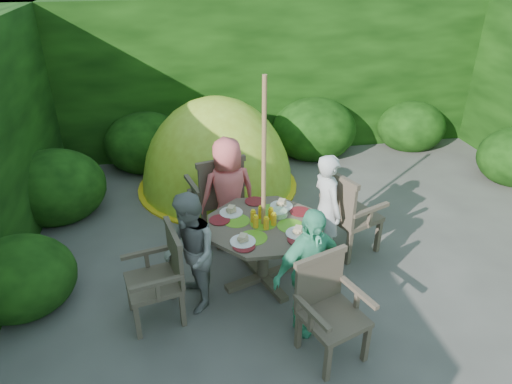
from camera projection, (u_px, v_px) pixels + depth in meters
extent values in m
plane|color=#4D4944|center=(349.00, 276.00, 4.97)|extent=(60.00, 60.00, 0.00)
cube|color=black|center=(272.00, 73.00, 7.84)|extent=(9.00, 1.00, 2.50)
cylinder|color=#44392D|center=(263.00, 253.00, 4.77)|extent=(0.12, 0.12, 0.66)
cube|color=#44392D|center=(263.00, 276.00, 4.92)|extent=(0.86, 0.37, 0.06)
cube|color=#44392D|center=(263.00, 276.00, 4.92)|extent=(0.37, 0.86, 0.06)
cylinder|color=#44392D|center=(263.00, 225.00, 4.61)|extent=(1.53, 1.53, 0.04)
cylinder|color=#5BA81C|center=(253.00, 238.00, 4.37)|extent=(0.27, 0.27, 0.00)
cylinder|color=#5BA81C|center=(291.00, 226.00, 4.56)|extent=(0.27, 0.27, 0.00)
cylinder|color=#5BA81C|center=(237.00, 221.00, 4.64)|extent=(0.27, 0.27, 0.00)
cylinder|color=#5BA81C|center=(272.00, 210.00, 4.82)|extent=(0.27, 0.27, 0.00)
cylinder|color=#5BA81C|center=(263.00, 223.00, 4.60)|extent=(0.27, 0.27, 0.00)
cylinder|color=white|center=(281.00, 206.00, 4.89)|extent=(0.24, 0.24, 0.01)
cylinder|color=white|center=(231.00, 212.00, 4.77)|extent=(0.24, 0.24, 0.01)
cylinder|color=white|center=(243.00, 241.00, 4.30)|extent=(0.24, 0.24, 0.01)
cylinder|color=white|center=(298.00, 233.00, 4.42)|extent=(0.24, 0.24, 0.01)
cylinder|color=red|center=(300.00, 212.00, 4.79)|extent=(0.21, 0.21, 0.01)
cylinder|color=red|center=(255.00, 201.00, 4.98)|extent=(0.21, 0.21, 0.01)
cylinder|color=red|center=(220.00, 220.00, 4.64)|extent=(0.21, 0.21, 0.01)
cylinder|color=red|center=(244.00, 246.00, 4.24)|extent=(0.21, 0.21, 0.01)
cylinder|color=red|center=(298.00, 240.00, 4.33)|extent=(0.21, 0.21, 0.01)
cylinder|color=#56A941|center=(279.00, 213.00, 4.71)|extent=(0.18, 0.18, 0.06)
cylinder|color=olive|center=(264.00, 188.00, 4.41)|extent=(0.06, 0.06, 2.20)
cube|color=#44392D|center=(352.00, 215.00, 5.23)|extent=(0.68, 0.69, 0.05)
cube|color=#44392D|center=(378.00, 235.00, 5.28)|extent=(0.07, 0.07, 0.43)
cube|color=#44392D|center=(351.00, 218.00, 5.61)|extent=(0.07, 0.07, 0.43)
cube|color=#44392D|center=(349.00, 248.00, 5.06)|extent=(0.07, 0.07, 0.43)
cube|color=#44392D|center=(322.00, 229.00, 5.40)|extent=(0.07, 0.07, 0.43)
cube|color=#44392D|center=(338.00, 200.00, 4.98)|extent=(0.24, 0.51, 0.52)
cube|color=#44392D|center=(371.00, 210.00, 4.93)|extent=(0.50, 0.24, 0.04)
cube|color=#44392D|center=(338.00, 190.00, 5.33)|extent=(0.50, 0.24, 0.04)
cube|color=#44392D|center=(153.00, 284.00, 4.23)|extent=(0.57, 0.58, 0.05)
cube|color=#44392D|center=(130.00, 293.00, 4.42)|extent=(0.06, 0.06, 0.40)
cube|color=#44392D|center=(137.00, 321.00, 4.09)|extent=(0.06, 0.06, 0.40)
cube|color=#44392D|center=(172.00, 282.00, 4.57)|extent=(0.06, 0.06, 0.40)
cube|color=#44392D|center=(183.00, 309.00, 4.23)|extent=(0.06, 0.06, 0.40)
cube|color=#44392D|center=(175.00, 255.00, 4.18)|extent=(0.14, 0.49, 0.47)
cube|color=#44392D|center=(146.00, 252.00, 4.34)|extent=(0.47, 0.15, 0.04)
cube|color=#44392D|center=(157.00, 283.00, 3.94)|extent=(0.47, 0.15, 0.04)
cube|color=#44392D|center=(215.00, 196.00, 5.62)|extent=(0.67, 0.65, 0.05)
cube|color=#44392D|center=(226.00, 200.00, 6.00)|extent=(0.06, 0.06, 0.45)
cube|color=#44392D|center=(192.00, 207.00, 5.83)|extent=(0.06, 0.06, 0.45)
cube|color=#44392D|center=(240.00, 217.00, 5.63)|extent=(0.06, 0.06, 0.45)
cube|color=#44392D|center=(204.00, 225.00, 5.46)|extent=(0.06, 0.06, 0.45)
cube|color=#44392D|center=(222.00, 184.00, 5.28)|extent=(0.55, 0.18, 0.53)
cube|color=#44392D|center=(235.00, 176.00, 5.62)|extent=(0.18, 0.53, 0.04)
cube|color=#44392D|center=(193.00, 185.00, 5.42)|extent=(0.18, 0.53, 0.04)
cube|color=#44392D|center=(334.00, 319.00, 3.83)|extent=(0.61, 0.60, 0.05)
cube|color=#44392D|center=(328.00, 363.00, 3.68)|extent=(0.06, 0.06, 0.39)
cube|color=#44392D|center=(366.00, 343.00, 3.86)|extent=(0.06, 0.06, 0.39)
cube|color=#44392D|center=(298.00, 330.00, 4.00)|extent=(0.06, 0.06, 0.39)
cube|color=#44392D|center=(335.00, 313.00, 4.18)|extent=(0.06, 0.06, 0.39)
cube|color=#44392D|center=(319.00, 280.00, 3.89)|extent=(0.47, 0.20, 0.47)
cube|color=#44392D|center=(311.00, 312.00, 3.64)|extent=(0.20, 0.46, 0.04)
cube|color=#44392D|center=(358.00, 292.00, 3.85)|extent=(0.20, 0.46, 0.04)
imported|color=silver|center=(327.00, 209.00, 4.97)|extent=(0.39, 0.52, 1.28)
imported|color=gray|center=(190.00, 253.00, 4.29)|extent=(0.56, 0.67, 1.23)
imported|color=#ED6262|center=(228.00, 193.00, 5.23)|extent=(0.72, 0.54, 1.34)
imported|color=#55C797|center=(309.00, 272.00, 4.02)|extent=(0.80, 0.55, 1.26)
ellipsoid|color=#9EB222|center=(218.00, 185.00, 6.86)|extent=(2.42, 2.42, 2.69)
ellipsoid|color=black|center=(230.00, 210.00, 6.22)|extent=(0.79, 0.47, 0.92)
cylinder|color=yellow|center=(218.00, 185.00, 6.85)|extent=(2.35, 2.35, 0.03)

